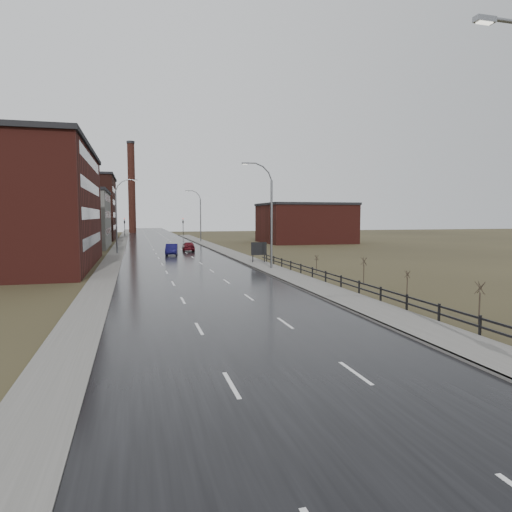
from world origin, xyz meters
TOP-DOWN VIEW (x-y plane):
  - ground at (0.00, 0.00)m, footprint 320.00×320.00m
  - road at (0.00, 60.00)m, footprint 14.00×300.00m
  - sidewalk_right at (8.60, 35.00)m, footprint 3.20×180.00m
  - curb_right at (7.08, 35.00)m, footprint 0.16×180.00m
  - sidewalk_left at (-8.20, 60.00)m, footprint 2.40×260.00m
  - warehouse_mid at (-17.99, 78.00)m, footprint 16.32×20.40m
  - warehouse_far at (-22.99, 108.00)m, footprint 26.52×24.48m
  - building_right at (30.30, 82.00)m, footprint 18.36×16.32m
  - smokestack at (-6.00, 150.00)m, footprint 2.70×2.70m
  - streetlight_right_mid at (8.50, 36.00)m, footprint 3.36×0.28m
  - streetlight_left at (-7.70, 62.00)m, footprint 3.36×0.28m
  - streetlight_right_far at (8.50, 90.00)m, footprint 3.36×0.28m
  - guardrail at (10.30, 18.31)m, footprint 0.10×53.05m
  - shrub_c at (12.31, 9.38)m, footprint 0.54×0.57m
  - shrub_d at (13.71, 18.17)m, footprint 0.44×0.46m
  - shrub_e at (13.17, 23.67)m, footprint 0.55×0.58m
  - shrub_f at (12.51, 32.38)m, footprint 0.43×0.45m
  - billboard at (9.10, 42.23)m, footprint 1.94×0.17m
  - traffic_light_left at (-8.00, 120.00)m, footprint 0.58×2.73m
  - traffic_light_right at (8.00, 120.00)m, footprint 0.58×2.73m
  - car_near at (-0.13, 57.31)m, footprint 2.27×5.02m
  - car_far at (3.08, 63.61)m, footprint 2.11×4.76m

SIDE VIEW (x-z plane):
  - ground at x=0.00m, z-range 0.00..0.00m
  - road at x=0.00m, z-range 0.00..0.06m
  - sidewalk_left at x=-8.20m, z-range 0.00..0.12m
  - sidewalk_right at x=8.60m, z-range 0.00..0.18m
  - curb_right at x=7.08m, z-range 0.00..0.18m
  - guardrail at x=10.30m, z-range 0.16..1.26m
  - car_far at x=3.08m, z-range 0.00..1.59m
  - car_near at x=-0.13m, z-range 0.00..1.60m
  - shrub_f at x=12.51m, z-range 0.05..1.84m
  - shrub_d at x=13.71m, z-range 0.05..1.87m
  - shrub_c at x=12.31m, z-range 0.07..2.36m
  - shrub_e at x=13.17m, z-range 0.07..2.38m
  - billboard at x=9.10m, z-range 0.43..3.03m
  - building_right at x=30.30m, z-range 0.01..8.51m
  - traffic_light_left at x=-8.00m, z-range 1.95..7.25m
  - traffic_light_right at x=8.00m, z-range 1.95..7.25m
  - warehouse_mid at x=-17.99m, z-range 0.01..10.51m
  - streetlight_right_mid at x=8.50m, z-range 0.16..11.51m
  - streetlight_left at x=-7.70m, z-range 0.16..11.51m
  - streetlight_right_far at x=8.50m, z-range 0.16..11.51m
  - warehouse_far at x=-22.99m, z-range 0.01..15.51m
  - smokestack at x=-6.00m, z-range 0.15..30.85m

